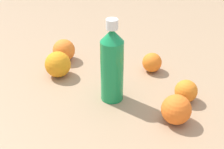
{
  "coord_description": "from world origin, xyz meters",
  "views": [
    {
      "loc": [
        0.8,
        -0.01,
        0.55
      ],
      "look_at": [
        0.03,
        -0.04,
        0.08
      ],
      "focal_mm": 51.98,
      "sensor_mm": 36.0,
      "label": 1
    }
  ],
  "objects_px": {
    "orange_1": "(64,50)",
    "orange_3": "(186,91)",
    "orange_2": "(152,62)",
    "water_bottle": "(112,64)",
    "orange_4": "(58,64)",
    "orange_0": "(176,109)"
  },
  "relations": [
    {
      "from": "orange_0",
      "to": "orange_3",
      "type": "bearing_deg",
      "value": 157.23
    },
    {
      "from": "water_bottle",
      "to": "orange_0",
      "type": "distance_m",
      "value": 0.21
    },
    {
      "from": "orange_0",
      "to": "orange_4",
      "type": "bearing_deg",
      "value": -122.39
    },
    {
      "from": "water_bottle",
      "to": "orange_4",
      "type": "bearing_deg",
      "value": 138.57
    },
    {
      "from": "water_bottle",
      "to": "orange_3",
      "type": "height_order",
      "value": "water_bottle"
    },
    {
      "from": "orange_2",
      "to": "water_bottle",
      "type": "bearing_deg",
      "value": -37.63
    },
    {
      "from": "orange_2",
      "to": "orange_4",
      "type": "height_order",
      "value": "orange_4"
    },
    {
      "from": "orange_1",
      "to": "orange_2",
      "type": "height_order",
      "value": "orange_1"
    },
    {
      "from": "orange_0",
      "to": "orange_1",
      "type": "distance_m",
      "value": 0.48
    },
    {
      "from": "orange_1",
      "to": "orange_4",
      "type": "relative_size",
      "value": 0.93
    },
    {
      "from": "orange_1",
      "to": "orange_3",
      "type": "height_order",
      "value": "orange_1"
    },
    {
      "from": "orange_2",
      "to": "orange_4",
      "type": "xyz_separation_m",
      "value": [
        0.04,
        -0.3,
        0.01
      ]
    },
    {
      "from": "orange_1",
      "to": "orange_4",
      "type": "xyz_separation_m",
      "value": [
        0.11,
        -0.0,
        0.0
      ]
    },
    {
      "from": "orange_0",
      "to": "orange_2",
      "type": "height_order",
      "value": "orange_0"
    },
    {
      "from": "orange_2",
      "to": "orange_4",
      "type": "relative_size",
      "value": 0.77
    },
    {
      "from": "orange_0",
      "to": "orange_2",
      "type": "relative_size",
      "value": 1.23
    },
    {
      "from": "orange_3",
      "to": "orange_1",
      "type": "bearing_deg",
      "value": -120.64
    },
    {
      "from": "orange_4",
      "to": "water_bottle",
      "type": "bearing_deg",
      "value": 56.14
    },
    {
      "from": "water_bottle",
      "to": "orange_4",
      "type": "xyz_separation_m",
      "value": [
        -0.12,
        -0.18,
        -0.07
      ]
    },
    {
      "from": "orange_0",
      "to": "orange_3",
      "type": "distance_m",
      "value": 0.11
    },
    {
      "from": "orange_1",
      "to": "orange_2",
      "type": "distance_m",
      "value": 0.31
    },
    {
      "from": "orange_2",
      "to": "orange_3",
      "type": "bearing_deg",
      "value": 27.23
    }
  ]
}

